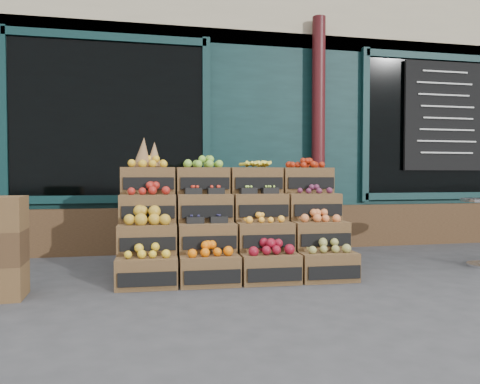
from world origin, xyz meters
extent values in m
plane|color=#39393B|center=(0.00, 0.00, 0.00)|extent=(60.00, 60.00, 0.00)
cube|color=black|center=(0.00, 5.20, 2.40)|extent=(12.00, 6.00, 4.80)
cube|color=black|center=(0.00, 2.25, 1.50)|extent=(12.00, 0.12, 3.00)
cube|color=#442E1B|center=(0.00, 2.18, 0.30)|extent=(12.00, 0.18, 0.60)
cube|color=black|center=(-1.60, 2.18, 1.75)|extent=(2.40, 0.06, 2.00)
cube|color=black|center=(3.20, 2.18, 1.75)|extent=(2.40, 0.06, 2.00)
cylinder|color=#400E11|center=(1.20, 2.05, 1.60)|extent=(0.18, 0.18, 3.20)
cube|color=black|center=(3.20, 2.10, 1.90)|extent=(1.30, 0.04, 1.60)
cube|color=brown|center=(-1.16, 0.29, 0.14)|extent=(0.57, 0.41, 0.28)
cube|color=black|center=(-1.17, 0.08, 0.11)|extent=(0.51, 0.04, 0.12)
cube|color=gold|center=(-1.16, 0.29, 0.32)|extent=(0.46, 0.31, 0.09)
cube|color=brown|center=(-0.59, 0.26, 0.14)|extent=(0.57, 0.41, 0.28)
cube|color=black|center=(-0.60, 0.06, 0.11)|extent=(0.51, 0.04, 0.12)
cube|color=#E46307|center=(-0.59, 0.26, 0.33)|extent=(0.46, 0.31, 0.10)
cube|color=brown|center=(-0.01, 0.24, 0.14)|extent=(0.57, 0.41, 0.28)
cube|color=black|center=(-0.02, 0.03, 0.11)|extent=(0.51, 0.04, 0.12)
cube|color=maroon|center=(-0.01, 0.24, 0.33)|extent=(0.46, 0.31, 0.11)
cube|color=brown|center=(0.56, 0.21, 0.14)|extent=(0.57, 0.41, 0.28)
cube|color=black|center=(0.55, 0.01, 0.11)|extent=(0.51, 0.04, 0.12)
cube|color=olive|center=(0.56, 0.21, 0.32)|extent=(0.46, 0.31, 0.09)
cube|color=brown|center=(-1.15, 0.52, 0.42)|extent=(0.57, 0.41, 0.28)
cube|color=black|center=(-1.16, 0.32, 0.39)|extent=(0.51, 0.04, 0.12)
cube|color=#B98B22|center=(-1.15, 0.52, 0.62)|extent=(0.46, 0.31, 0.13)
cube|color=brown|center=(-0.58, 0.50, 0.42)|extent=(0.57, 0.41, 0.28)
cube|color=black|center=(-0.59, 0.29, 0.39)|extent=(0.51, 0.04, 0.12)
cube|color=#1D1B3A|center=(-0.58, 0.50, 0.57)|extent=(0.46, 0.31, 0.03)
cube|color=brown|center=(0.00, 0.47, 0.42)|extent=(0.57, 0.41, 0.28)
cube|color=black|center=(-0.01, 0.27, 0.39)|extent=(0.51, 0.04, 0.12)
cube|color=#FDA72C|center=(0.00, 0.47, 0.59)|extent=(0.46, 0.31, 0.08)
cube|color=brown|center=(0.57, 0.45, 0.42)|extent=(0.57, 0.41, 0.28)
cube|color=black|center=(0.56, 0.24, 0.39)|extent=(0.51, 0.04, 0.12)
cube|color=orange|center=(0.57, 0.45, 0.60)|extent=(0.46, 0.31, 0.09)
cube|color=brown|center=(-1.14, 0.76, 0.69)|extent=(0.57, 0.41, 0.28)
cube|color=black|center=(-1.15, 0.55, 0.66)|extent=(0.51, 0.04, 0.12)
cube|color=maroon|center=(-1.14, 0.76, 0.88)|extent=(0.46, 0.31, 0.09)
cube|color=brown|center=(-0.57, 0.73, 0.69)|extent=(0.57, 0.41, 0.28)
cube|color=black|center=(-0.58, 0.53, 0.66)|extent=(0.51, 0.04, 0.12)
cube|color=red|center=(-0.57, 0.73, 0.85)|extent=(0.46, 0.31, 0.04)
cube|color=brown|center=(0.01, 0.70, 0.69)|extent=(0.57, 0.41, 0.28)
cube|color=black|center=(0.00, 0.50, 0.66)|extent=(0.51, 0.04, 0.12)
cube|color=#A9D84A|center=(0.01, 0.70, 0.85)|extent=(0.46, 0.31, 0.03)
cube|color=brown|center=(0.58, 0.68, 0.69)|extent=(0.57, 0.41, 0.28)
cube|color=black|center=(0.57, 0.48, 0.66)|extent=(0.51, 0.04, 0.12)
cube|color=#572039|center=(0.58, 0.68, 0.87)|extent=(0.46, 0.31, 0.07)
cube|color=brown|center=(-1.13, 0.99, 0.97)|extent=(0.57, 0.41, 0.28)
cube|color=black|center=(-1.14, 0.78, 0.94)|extent=(0.51, 0.04, 0.12)
cube|color=gold|center=(-1.13, 0.99, 1.15)|extent=(0.46, 0.31, 0.09)
cube|color=brown|center=(-0.56, 0.96, 0.97)|extent=(0.57, 0.41, 0.28)
cube|color=black|center=(-0.57, 0.76, 0.94)|extent=(0.51, 0.04, 0.12)
cube|color=#7CB335|center=(-0.56, 0.96, 1.15)|extent=(0.46, 0.31, 0.09)
cube|color=brown|center=(0.02, 0.94, 0.97)|extent=(0.57, 0.41, 0.28)
cube|color=black|center=(0.01, 0.73, 0.94)|extent=(0.51, 0.04, 0.12)
cube|color=yellow|center=(0.02, 0.94, 1.15)|extent=(0.46, 0.31, 0.09)
cube|color=brown|center=(0.59, 0.91, 0.97)|extent=(0.57, 0.41, 0.28)
cube|color=black|center=(0.58, 0.71, 0.94)|extent=(0.51, 0.04, 0.12)
cube|color=#9A1F0A|center=(0.59, 0.91, 1.15)|extent=(0.46, 0.31, 0.08)
cube|color=#442E1B|center=(-0.29, 0.48, 0.14)|extent=(2.30, 0.48, 0.28)
cube|color=#442E1B|center=(-0.28, 0.72, 0.28)|extent=(2.30, 0.48, 0.55)
cube|color=#442E1B|center=(-0.27, 0.95, 0.42)|extent=(2.30, 0.48, 0.83)
cone|color=olive|center=(-1.19, 0.99, 1.27)|extent=(0.19, 0.19, 0.32)
cone|color=olive|center=(-1.07, 1.03, 1.25)|extent=(0.17, 0.17, 0.28)
imported|color=#1C6329|center=(-1.15, 2.94, 0.98)|extent=(0.77, 0.56, 1.96)
camera|label=1|loc=(-1.22, -4.06, 1.02)|focal=35.00mm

